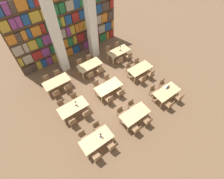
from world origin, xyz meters
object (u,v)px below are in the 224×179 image
Objects in this scene: chair_15 at (75,98)px; chair_31 at (90,60)px; chair_14 at (86,114)px; chair_32 at (120,61)px; chair_17 at (97,85)px; chair_3 at (97,127)px; reading_table_0 at (96,140)px; desk_lamp_1 at (76,103)px; desk_lamp_0 at (101,135)px; chair_29 at (80,64)px; chair_20 at (142,79)px; chair_26 at (68,88)px; chair_11 at (163,84)px; reading_table_3 at (73,108)px; chair_18 at (120,93)px; chair_33 at (109,51)px; chair_21 at (129,68)px; pillar_center at (91,22)px; reading_table_8 at (119,52)px; chair_13 at (61,105)px; chair_23 at (137,63)px; chair_2 at (112,147)px; chair_4 at (136,129)px; chair_16 at (109,99)px; chair_30 at (100,70)px; chair_10 at (179,98)px; reading_table_7 at (90,66)px; chair_22 at (151,74)px; chair_6 at (148,121)px; chair_35 at (118,47)px; chair_8 at (170,105)px; chair_9 at (153,90)px; chair_25 at (47,80)px; reading_table_5 at (140,69)px; reading_table_1 at (135,115)px; reading_table_4 at (108,87)px; chair_5 at (121,112)px; chair_7 at (132,105)px; desk_lamp_2 at (120,47)px; laptop at (167,87)px; chair_34 at (129,56)px; pillar_left at (56,36)px; chair_27 at (58,75)px; chair_0 at (97,157)px.

chair_31 is at bearing -137.05° from chair_15.
chair_14 is 5.25m from chair_32.
chair_3 is at bearing 56.65° from chair_17.
desk_lamp_1 is at bearing 85.48° from reading_table_0.
desk_lamp_0 is 0.47× the size of chair_29.
chair_20 is 1.00× the size of chair_26.
chair_11 is 6.37m from reading_table_3.
chair_18 and chair_33 have the same top height.
chair_17 is 1.00× the size of chair_21.
chair_31 is (-0.93, -0.78, -2.51)m from pillar_center.
reading_table_8 is (1.36, -1.57, -2.32)m from pillar_center.
chair_23 is at bearing -179.72° from chair_13.
chair_2 is 0.93m from desk_lamp_0.
chair_18 is 3.67m from chair_26.
chair_4 is 2.66m from chair_16.
chair_30 is (-1.96, 1.07, 0.00)m from chair_21.
reading_table_7 is (-3.26, 5.94, 0.19)m from chair_10.
reading_table_3 is 2.04× the size of chair_22.
chair_6 is at bearing -89.99° from chair_18.
chair_18 is (2.87, 1.91, -0.56)m from desk_lamp_0.
chair_30 and chair_31 have the same top height.
pillar_center is 6.70× the size of chair_11.
chair_15 and chair_32 have the same top height.
chair_2 is at bearing 41.29° from chair_21.
chair_4 is at bearing 60.58° from chair_35.
chair_8 is 2.67m from chair_20.
chair_32 is (1.84, -0.05, 0.00)m from chair_30.
pillar_center is 6.56m from chair_9.
chair_2 is 6.66m from chair_25.
chair_32 is (-0.53, 1.75, -0.19)m from reading_table_5.
chair_13 is 1.95× the size of desk_lamp_1.
reading_table_1 is at bearing 61.10° from chair_35.
reading_table_4 is 2.04× the size of chair_32.
chair_5 is 1.00× the size of chair_16.
chair_6 is at bearing 90.00° from chair_7.
desk_lamp_2 is at bearing 15.02° from chair_30.
chair_14 is at bearing -148.14° from desk_lamp_2.
chair_16 is 1.00× the size of chair_26.
desk_lamp_1 is at bearing -80.72° from chair_3.
chair_34 is (0.20, 4.16, -0.32)m from laptop.
chair_29 is (0.14, 2.56, 0.00)m from chair_17.
chair_10 is 5.62m from chair_17.
pillar_left is 3.29× the size of reading_table_7.
chair_27 and chair_35 have the same top height.
chair_0 reaches higher than reading_table_3.
chair_6 is 1.00× the size of chair_9.
chair_2 is at bearing -162.77° from reading_table_1.
reading_table_1 is 2.04× the size of chair_15.
chair_13 is at bearing 24.33° from chair_33.
chair_26 is 1.00× the size of chair_31.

